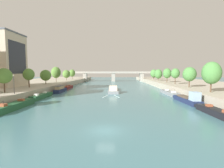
% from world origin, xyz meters
% --- Properties ---
extents(ground_plane, '(400.00, 400.00, 0.00)m').
position_xyz_m(ground_plane, '(0.00, 0.00, 0.00)').
color(ground_plane, teal).
extents(quay_left, '(36.00, 170.00, 2.56)m').
position_xyz_m(quay_left, '(-40.47, 55.00, 1.28)').
color(quay_left, '#B2A893').
rests_on(quay_left, ground).
extents(quay_right, '(36.00, 170.00, 2.56)m').
position_xyz_m(quay_right, '(40.47, 55.00, 1.28)').
color(quay_right, '#B2A893').
rests_on(quay_right, ground).
extents(barge_midriver, '(4.13, 19.66, 2.82)m').
position_xyz_m(barge_midriver, '(0.57, 43.35, 0.84)').
color(barge_midriver, gray).
rests_on(barge_midriver, ground).
extents(wake_behind_barge, '(5.60, 5.93, 0.03)m').
position_xyz_m(wake_behind_barge, '(0.06, 30.50, 0.01)').
color(wake_behind_barge, silver).
rests_on(wake_behind_barge, ground).
extents(moored_boat_left_second, '(3.03, 13.06, 2.44)m').
position_xyz_m(moored_boat_left_second, '(-20.37, 12.51, 0.70)').
color(moored_boat_left_second, '#235633').
rests_on(moored_boat_left_second, ground).
extents(moored_boat_left_end, '(2.11, 11.95, 2.41)m').
position_xyz_m(moored_boat_left_end, '(-20.80, 26.51, 0.69)').
color(moored_boat_left_end, '#235633').
rests_on(moored_boat_left_end, ground).
extents(moored_boat_left_downstream, '(2.30, 10.72, 2.54)m').
position_xyz_m(moored_boat_left_downstream, '(-19.92, 40.55, 1.06)').
color(moored_boat_left_downstream, '#1E284C').
rests_on(moored_boat_left_downstream, ground).
extents(moored_boat_left_near, '(2.08, 10.82, 2.35)m').
position_xyz_m(moored_boat_left_near, '(-20.31, 52.95, 0.66)').
color(moored_boat_left_near, maroon).
rests_on(moored_boat_left_near, ground).
extents(moored_boat_right_gap_after, '(2.48, 11.15, 2.31)m').
position_xyz_m(moored_boat_right_gap_after, '(19.94, 8.21, 0.64)').
color(moored_boat_right_gap_after, black).
rests_on(moored_boat_right_gap_after, ground).
extents(moored_boat_right_end, '(2.91, 12.33, 3.28)m').
position_xyz_m(moored_boat_right_end, '(20.02, 19.94, 0.97)').
color(moored_boat_right_end, '#1E284C').
rests_on(moored_boat_right_end, ground).
extents(moored_boat_right_lone, '(2.74, 13.84, 2.29)m').
position_xyz_m(moored_boat_right_lone, '(20.27, 34.91, 0.62)').
color(moored_boat_right_lone, gray).
rests_on(moored_boat_right_lone, ground).
extents(tree_left_third, '(3.98, 3.98, 6.36)m').
position_xyz_m(tree_left_third, '(-27.83, 20.40, 6.91)').
color(tree_left_third, brown).
rests_on(tree_left_third, quay_left).
extents(tree_left_past_mid, '(3.74, 3.74, 6.51)m').
position_xyz_m(tree_left_past_mid, '(-28.34, 33.66, 7.01)').
color(tree_left_past_mid, brown).
rests_on(tree_left_past_mid, quay_left).
extents(tree_left_nearest, '(4.54, 4.54, 6.17)m').
position_xyz_m(tree_left_nearest, '(-28.54, 47.68, 6.35)').
color(tree_left_nearest, brown).
rests_on(tree_left_nearest, quay_left).
extents(tree_left_distant, '(4.73, 4.73, 7.79)m').
position_xyz_m(tree_left_distant, '(-28.78, 60.76, 7.49)').
color(tree_left_distant, brown).
rests_on(tree_left_distant, quay_left).
extents(tree_left_by_lamp, '(4.53, 4.53, 6.27)m').
position_xyz_m(tree_left_by_lamp, '(-27.81, 75.26, 6.45)').
color(tree_left_by_lamp, brown).
rests_on(tree_left_by_lamp, quay_left).
extents(tree_left_end_of_row, '(4.09, 4.09, 6.79)m').
position_xyz_m(tree_left_end_of_row, '(-28.20, 89.91, 6.86)').
color(tree_left_end_of_row, brown).
rests_on(tree_left_end_of_row, quay_left).
extents(tree_right_nearest, '(4.77, 4.77, 8.07)m').
position_xyz_m(tree_right_nearest, '(26.64, 21.45, 7.68)').
color(tree_right_nearest, brown).
rests_on(tree_right_nearest, quay_right).
extents(tree_right_end_of_row, '(4.50, 4.50, 7.02)m').
position_xyz_m(tree_right_end_of_row, '(27.12, 35.07, 7.09)').
color(tree_right_end_of_row, brown).
rests_on(tree_right_end_of_row, quay_right).
extents(tree_right_far, '(3.62, 3.62, 6.78)m').
position_xyz_m(tree_right_far, '(27.14, 48.37, 7.21)').
color(tree_right_far, brown).
rests_on(tree_right_far, quay_right).
extents(tree_right_midway, '(4.08, 4.08, 6.98)m').
position_xyz_m(tree_right_midway, '(27.37, 60.05, 7.03)').
color(tree_right_midway, brown).
rests_on(tree_right_midway, quay_right).
extents(tree_right_second, '(4.40, 4.40, 6.69)m').
position_xyz_m(tree_right_second, '(26.88, 74.55, 6.51)').
color(tree_right_second, brown).
rests_on(tree_right_second, quay_right).
extents(tree_right_third, '(4.71, 4.71, 6.77)m').
position_xyz_m(tree_right_third, '(27.70, 89.09, 6.58)').
color(tree_right_third, brown).
rests_on(tree_right_third, quay_right).
extents(lamppost_left_bank, '(0.28, 0.28, 4.62)m').
position_xyz_m(lamppost_left_bank, '(-23.81, 18.07, 5.09)').
color(lamppost_left_bank, black).
rests_on(lamppost_left_bank, quay_left).
extents(building_left_tall, '(10.73, 13.10, 19.27)m').
position_xyz_m(building_left_tall, '(-38.57, 36.22, 12.21)').
color(building_left_tall, beige).
rests_on(building_left_tall, quay_left).
extents(bridge_far, '(68.94, 4.40, 7.93)m').
position_xyz_m(bridge_far, '(0.00, 107.53, 5.14)').
color(bridge_far, '#9E998E').
rests_on(bridge_far, ground).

